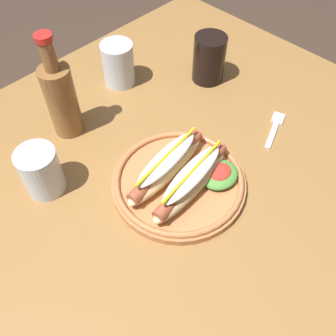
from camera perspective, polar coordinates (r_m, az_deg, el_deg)
name	(u,v)px	position (r m, az deg, el deg)	size (l,w,h in m)	color
ground_plane	(161,298)	(1.43, -1.09, -19.34)	(8.00, 8.00, 0.00)	#3D2D23
dining_table	(157,201)	(0.85, -1.74, -5.10)	(1.21, 0.95, 0.74)	olive
hot_dog_plate	(181,178)	(0.73, 1.96, -1.48)	(0.27, 0.27, 0.08)	#B77042
fork	(275,127)	(0.89, 16.15, 6.08)	(0.12, 0.06, 0.00)	silver
soda_cup	(209,59)	(0.96, 6.35, 16.42)	(0.08, 0.08, 0.12)	black
water_cup	(118,64)	(0.95, -7.67, 15.61)	(0.08, 0.08, 0.11)	silver
extra_cup	(41,171)	(0.75, -18.99, -0.46)	(0.08, 0.08, 0.10)	silver
glass_bottle	(61,98)	(0.82, -16.17, 10.39)	(0.07, 0.07, 0.24)	brown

